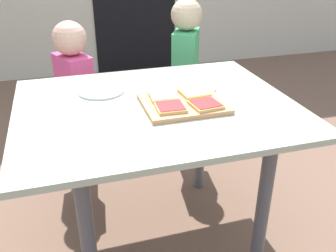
# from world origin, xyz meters

# --- Properties ---
(ground_plane) EXTENTS (16.00, 16.00, 0.00)m
(ground_plane) POSITION_xyz_m (0.00, 0.00, 0.00)
(ground_plane) COLOR brown
(dining_table) EXTENTS (1.17, 0.94, 0.74)m
(dining_table) POSITION_xyz_m (0.00, 0.00, 0.64)
(dining_table) COLOR #A2AC97
(dining_table) RESTS_ON ground
(cutting_board) EXTENTS (0.34, 0.29, 0.02)m
(cutting_board) POSITION_xyz_m (0.10, -0.05, 0.75)
(cutting_board) COLOR tan
(cutting_board) RESTS_ON dining_table
(pizza_slice_near_right) EXTENTS (0.13, 0.13, 0.02)m
(pizza_slice_near_right) POSITION_xyz_m (0.18, -0.12, 0.77)
(pizza_slice_near_right) COLOR tan
(pizza_slice_near_right) RESTS_ON cutting_board
(pizza_slice_near_left) EXTENTS (0.12, 0.12, 0.02)m
(pizza_slice_near_left) POSITION_xyz_m (0.03, -0.11, 0.77)
(pizza_slice_near_left) COLOR tan
(pizza_slice_near_left) RESTS_ON cutting_board
(pizza_slice_far_right) EXTENTS (0.13, 0.12, 0.02)m
(pizza_slice_far_right) POSITION_xyz_m (0.18, 0.01, 0.77)
(pizza_slice_far_right) COLOR tan
(pizza_slice_far_right) RESTS_ON cutting_board
(pizza_slice_far_left) EXTENTS (0.12, 0.12, 0.02)m
(pizza_slice_far_left) POSITION_xyz_m (0.04, 0.01, 0.77)
(pizza_slice_far_left) COLOR tan
(pizza_slice_far_left) RESTS_ON cutting_board
(plate_white_right) EXTENTS (0.21, 0.21, 0.01)m
(plate_white_right) POSITION_xyz_m (0.22, 0.13, 0.75)
(plate_white_right) COLOR white
(plate_white_right) RESTS_ON dining_table
(plate_white_left) EXTENTS (0.21, 0.21, 0.01)m
(plate_white_left) POSITION_xyz_m (-0.20, 0.21, 0.75)
(plate_white_left) COLOR silver
(plate_white_left) RESTS_ON dining_table
(child_left) EXTENTS (0.22, 0.28, 0.98)m
(child_left) POSITION_xyz_m (-0.30, 0.71, 0.57)
(child_left) COLOR navy
(child_left) RESTS_ON ground
(child_right) EXTENTS (0.24, 0.28, 1.06)m
(child_right) POSITION_xyz_m (0.39, 0.75, 0.63)
(child_right) COLOR navy
(child_right) RESTS_ON ground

